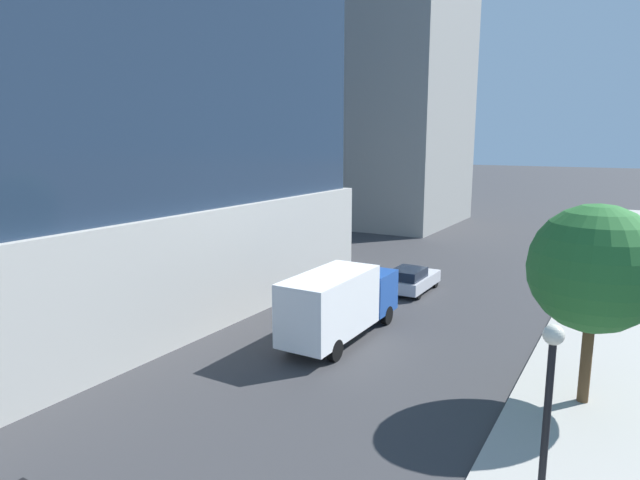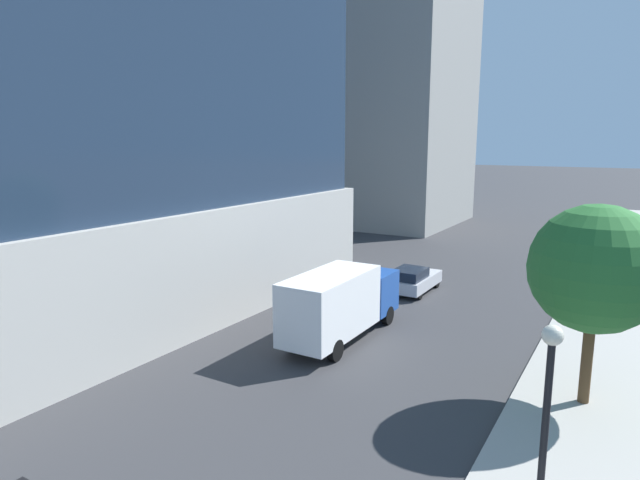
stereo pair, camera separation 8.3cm
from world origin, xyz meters
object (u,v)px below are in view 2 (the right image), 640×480
at_px(car_silver, 413,280).
at_px(street_tree, 595,269).
at_px(street_lamp, 547,398).
at_px(construction_building, 385,64).
at_px(box_truck, 340,301).

bearing_deg(car_silver, street_tree, -45.40).
height_order(street_tree, car_silver, street_tree).
distance_m(street_lamp, street_tree, 7.56).
relative_size(construction_building, car_silver, 8.77).
bearing_deg(street_tree, construction_building, 123.67).
relative_size(street_lamp, box_truck, 0.65).
relative_size(car_silver, box_truck, 0.57).
bearing_deg(construction_building, car_silver, -61.75).
bearing_deg(street_lamp, street_tree, 88.11).
bearing_deg(street_tree, car_silver, 134.60).
relative_size(construction_building, street_lamp, 7.63).
relative_size(construction_building, box_truck, 4.97).
height_order(construction_building, box_truck, construction_building).
xyz_separation_m(street_lamp, street_tree, (0.25, 7.45, 1.29)).
height_order(street_lamp, car_silver, street_lamp).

